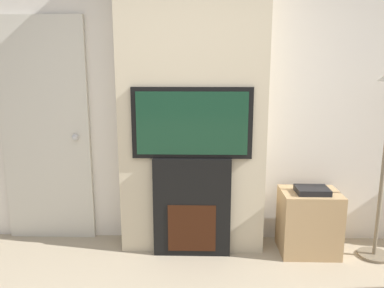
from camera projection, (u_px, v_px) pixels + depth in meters
The scene contains 6 objects.
wall_back at pixel (193, 98), 3.42m from camera, with size 6.00×0.06×2.70m.
chimney_breast at pixel (192, 100), 3.23m from camera, with size 1.26×0.32×2.70m.
fireplace at pixel (192, 207), 3.26m from camera, with size 0.67×0.15×0.87m.
television at pixel (192, 123), 3.11m from camera, with size 1.00×0.07×0.60m.
media_stand at pixel (309, 221), 3.31m from camera, with size 0.50×0.39×0.61m.
entry_door at pixel (46, 132), 3.46m from camera, with size 0.83×0.09×2.07m.
Camera 1 is at (0.08, -1.40, 1.63)m, focal length 35.00 mm.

